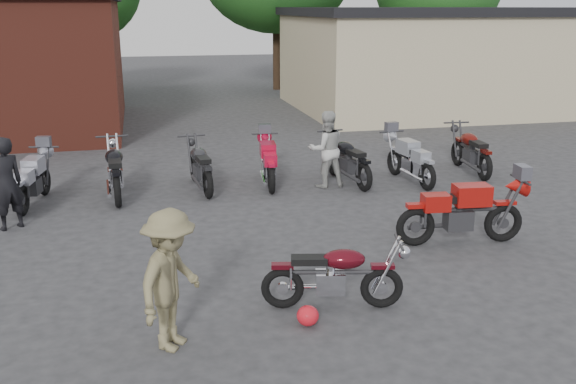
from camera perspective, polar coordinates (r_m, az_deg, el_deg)
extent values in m
plane|color=#2D2C2F|center=(9.20, 3.52, -8.25)|extent=(90.00, 90.00, 0.00)
cube|color=tan|center=(25.57, 12.52, 11.20)|extent=(10.00, 8.00, 3.50)
ellipsoid|color=red|center=(8.06, 1.77, -10.93)|extent=(0.31, 0.31, 0.26)
imported|color=black|center=(12.21, -23.77, 0.68)|extent=(0.72, 0.66, 1.65)
imported|color=#B1B2AD|center=(13.88, 3.41, 3.81)|extent=(0.85, 0.69, 1.67)
imported|color=olive|center=(7.41, -10.38, -7.71)|extent=(1.11, 1.24, 1.67)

